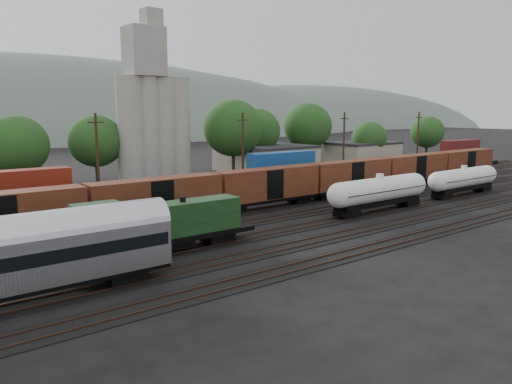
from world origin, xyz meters
TOP-DOWN VIEW (x-y plane):
  - ground at (0.00, 0.00)m, footprint 600.00×600.00m
  - tracks at (0.00, 0.00)m, footprint 180.00×33.20m
  - green_locomotive at (-17.71, -5.00)m, footprint 17.97×3.17m
  - tank_car_a at (12.68, -5.00)m, footprint 17.04×3.05m
  - tank_car_b at (31.89, -5.00)m, footprint 15.96×2.86m
  - orange_locomotive at (-11.69, 10.00)m, footprint 16.57×2.76m
  - boxcar_string at (-4.37, 5.00)m, footprint 122.80×2.90m
  - container_wall at (-8.29, 15.00)m, footprint 161.25×2.60m
  - grain_silo at (3.28, 36.00)m, footprint 13.40×5.00m
  - industrial_sheds at (6.63, 35.25)m, footprint 119.38×17.26m
  - tree_band at (2.22, 38.04)m, footprint 163.18×19.40m
  - utility_poles at (0.00, 22.00)m, footprint 122.20×0.36m
  - distant_hills at (23.92, 260.00)m, footprint 860.00×286.00m

SIDE VIEW (x-z plane):
  - distant_hills at x=23.92m, z-range -85.56..44.44m
  - ground at x=0.00m, z-range 0.00..0.00m
  - tracks at x=0.00m, z-range -0.05..0.15m
  - orange_locomotive at x=-11.69m, z-range 0.31..4.45m
  - tank_car_b at x=31.89m, z-range 0.41..4.59m
  - industrial_sheds at x=6.63m, z-range 0.01..5.11m
  - container_wall at x=-8.29m, z-range -0.32..5.48m
  - tank_car_a at x=12.68m, z-range 0.42..4.89m
  - green_locomotive at x=-17.71m, z-range 0.32..5.08m
  - boxcar_string at x=-4.37m, z-range 1.02..5.22m
  - utility_poles at x=0.00m, z-range 0.21..12.21m
  - tree_band at x=2.22m, z-range 0.35..14.72m
  - grain_silo at x=3.28m, z-range -3.24..25.76m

